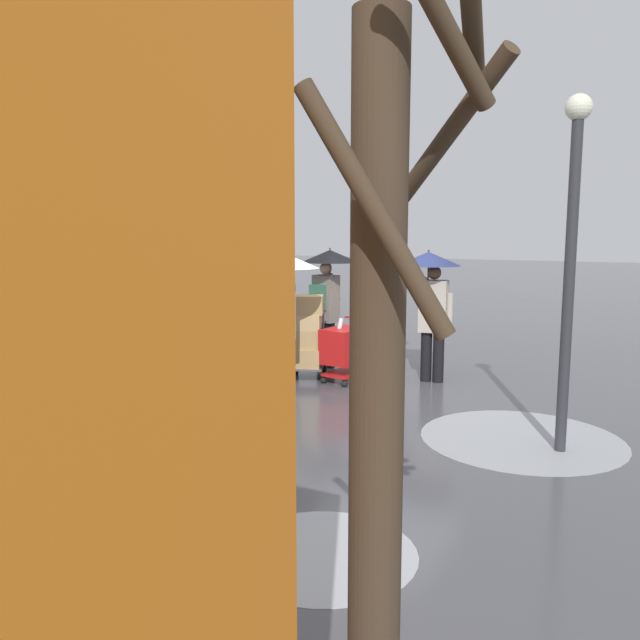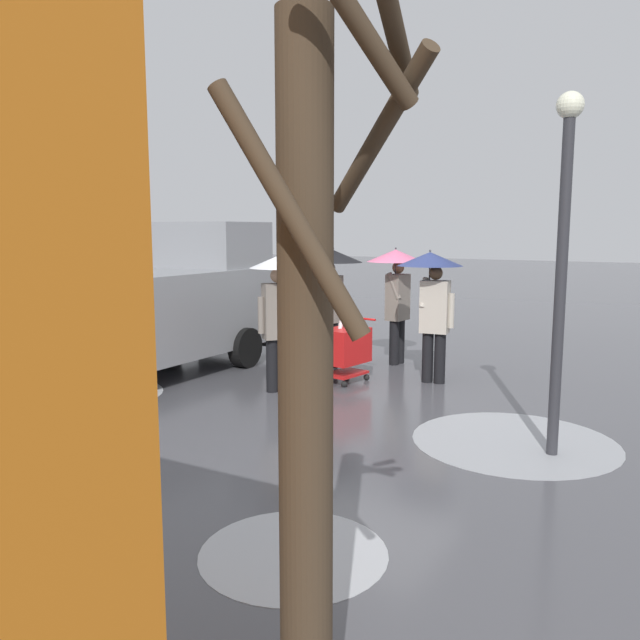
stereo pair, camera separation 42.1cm
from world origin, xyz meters
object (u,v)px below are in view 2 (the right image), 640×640
object	(u,v)px
pedestrian_far_side	(281,288)
street_lamp	(563,238)
hand_dolly_boxes	(310,334)
cargo_van_parked_right	(149,307)
pedestrian_black_side	(432,285)
shopping_cart_vendor	(345,347)
bare_tree_near	(310,383)
pedestrian_pink_side	(331,280)
pedestrian_white_side	(396,279)

from	to	relation	value
pedestrian_far_side	street_lamp	bearing A→B (deg)	169.22
hand_dolly_boxes	cargo_van_parked_right	bearing A→B (deg)	25.14
cargo_van_parked_right	pedestrian_far_side	bearing A→B (deg)	-173.45
pedestrian_far_side	pedestrian_black_side	bearing A→B (deg)	-136.00
shopping_cart_vendor	bare_tree_near	distance (m)	7.57
hand_dolly_boxes	pedestrian_far_side	xyz separation A→B (m)	(-0.04, 0.87, 0.83)
cargo_van_parked_right	street_lamp	world-z (taller)	street_lamp
pedestrian_far_side	pedestrian_pink_side	bearing A→B (deg)	-83.59
pedestrian_pink_side	pedestrian_white_side	bearing A→B (deg)	-137.83
pedestrian_far_side	bare_tree_near	size ratio (longest dim) A/B	0.61
pedestrian_black_side	pedestrian_pink_side	bearing A→B (deg)	-5.28
hand_dolly_boxes	pedestrian_pink_side	bearing A→B (deg)	-80.18
hand_dolly_boxes	pedestrian_black_side	bearing A→B (deg)	-155.20
pedestrian_far_side	bare_tree_near	distance (m)	6.89
pedestrian_black_side	bare_tree_near	distance (m)	7.65
pedestrian_pink_side	pedestrian_far_side	bearing A→B (deg)	96.41
pedestrian_far_side	cargo_van_parked_right	bearing A→B (deg)	6.55
pedestrian_white_side	shopping_cart_vendor	bearing A→B (deg)	85.37
pedestrian_pink_side	pedestrian_black_side	distance (m)	1.97
pedestrian_far_side	shopping_cart_vendor	bearing A→B (deg)	-118.70
hand_dolly_boxes	street_lamp	world-z (taller)	street_lamp
pedestrian_black_side	bare_tree_near	xyz separation A→B (m)	(-2.23, 7.31, 0.22)
cargo_van_parked_right	shopping_cart_vendor	distance (m)	3.37
cargo_van_parked_right	pedestrian_white_side	bearing A→B (deg)	-136.91
pedestrian_pink_side	bare_tree_near	bearing A→B (deg)	119.24
cargo_van_parked_right	pedestrian_black_side	bearing A→B (deg)	-155.00
pedestrian_black_side	bare_tree_near	world-z (taller)	bare_tree_near
pedestrian_far_side	bare_tree_near	xyz separation A→B (m)	(-3.98, 5.62, 0.22)
shopping_cart_vendor	bare_tree_near	size ratio (longest dim) A/B	0.30
shopping_cart_vendor	pedestrian_pink_side	size ratio (longest dim) A/B	0.49
shopping_cart_vendor	pedestrian_white_side	distance (m)	1.96
cargo_van_parked_right	pedestrian_white_side	xyz separation A→B (m)	(-3.18, -2.98, 0.41)
shopping_cart_vendor	pedestrian_far_side	size ratio (longest dim) A/B	0.49
hand_dolly_boxes	bare_tree_near	bearing A→B (deg)	121.79
hand_dolly_boxes	pedestrian_black_side	xyz separation A→B (m)	(-1.79, -0.83, 0.83)
pedestrian_white_side	pedestrian_far_side	distance (m)	2.78
shopping_cart_vendor	pedestrian_pink_side	xyz separation A→B (m)	(0.77, -0.86, 1.00)
pedestrian_black_side	street_lamp	xyz separation A→B (m)	(-2.38, 2.48, 0.79)
bare_tree_near	pedestrian_white_side	bearing A→B (deg)	-68.39
pedestrian_pink_side	pedestrian_white_side	world-z (taller)	same
cargo_van_parked_right	hand_dolly_boxes	size ratio (longest dim) A/B	3.84
pedestrian_black_side	bare_tree_near	bearing A→B (deg)	106.97
cargo_van_parked_right	pedestrian_pink_side	xyz separation A→B (m)	(-2.28, -2.16, 0.39)
bare_tree_near	pedestrian_black_side	bearing A→B (deg)	-73.03
hand_dolly_boxes	pedestrian_black_side	distance (m)	2.14
pedestrian_far_side	street_lamp	xyz separation A→B (m)	(-4.13, 0.79, 0.79)
pedestrian_far_side	pedestrian_white_side	bearing A→B (deg)	-104.42
shopping_cart_vendor	street_lamp	distance (m)	4.39
cargo_van_parked_right	shopping_cart_vendor	world-z (taller)	cargo_van_parked_right
cargo_van_parked_right	shopping_cart_vendor	xyz separation A→B (m)	(-3.05, -1.30, -0.61)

